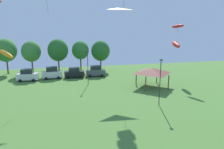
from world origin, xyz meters
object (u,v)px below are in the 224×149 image
at_px(kite_flying_5, 178,26).
at_px(light_post_0, 88,65).
at_px(kite_flying_10, 6,54).
at_px(treeline_tree_5, 101,51).
at_px(treeline_tree_3, 58,50).
at_px(parked_car_third_from_left, 74,73).
at_px(park_pavilion, 152,71).
at_px(light_post_3, 160,80).
at_px(treeline_tree_4, 80,50).
at_px(parked_car_rightmost_in_row, 96,71).
at_px(kite_flying_4, 176,44).
at_px(parked_car_second_from_left, 52,73).
at_px(treeline_tree_2, 31,52).
at_px(kite_flying_2, 118,15).
at_px(treeline_tree_1, 6,50).
at_px(parked_car_leftmost, 28,75).

relative_size(kite_flying_5, light_post_0, 0.44).
bearing_deg(kite_flying_10, kite_flying_5, -0.77).
distance_m(kite_flying_5, treeline_tree_5, 20.88).
relative_size(kite_flying_5, kite_flying_10, 0.94).
relative_size(treeline_tree_3, treeline_tree_5, 1.07).
bearing_deg(treeline_tree_3, parked_car_third_from_left, -62.18).
distance_m(park_pavilion, treeline_tree_3, 24.89).
bearing_deg(light_post_3, treeline_tree_4, 106.26).
distance_m(parked_car_rightmost_in_row, light_post_0, 7.68).
bearing_deg(light_post_0, park_pavilion, -21.17).
relative_size(kite_flying_4, kite_flying_10, 1.43).
xyz_separation_m(parked_car_second_from_left, treeline_tree_2, (-4.96, 7.44, 4.19)).
distance_m(kite_flying_2, treeline_tree_3, 19.22).
relative_size(light_post_0, treeline_tree_3, 0.81).
bearing_deg(parked_car_third_from_left, kite_flying_2, -33.31).
distance_m(kite_flying_4, parked_car_third_from_left, 23.04).
bearing_deg(parked_car_rightmost_in_row, park_pavilion, -43.85).
xyz_separation_m(park_pavilion, treeline_tree_1, (-29.67, 19.55, 2.76)).
bearing_deg(park_pavilion, treeline_tree_5, 109.07).
distance_m(kite_flying_10, light_post_3, 26.43).
bearing_deg(treeline_tree_4, kite_flying_5, -39.94).
height_order(kite_flying_4, treeline_tree_1, treeline_tree_1).
relative_size(kite_flying_2, treeline_tree_1, 0.44).
relative_size(parked_car_rightmost_in_row, light_post_0, 0.68).
bearing_deg(kite_flying_2, kite_flying_10, -178.24).
height_order(kite_flying_4, park_pavilion, kite_flying_4).
bearing_deg(kite_flying_4, treeline_tree_1, 156.31).
relative_size(kite_flying_4, light_post_3, 0.70).
distance_m(parked_car_third_from_left, park_pavilion, 17.89).
relative_size(kite_flying_5, treeline_tree_4, 0.38).
bearing_deg(treeline_tree_2, kite_flying_2, -37.79).
bearing_deg(treeline_tree_4, parked_car_leftmost, -143.98).
relative_size(treeline_tree_2, treeline_tree_3, 0.94).
distance_m(parked_car_third_from_left, treeline_tree_5, 11.20).
bearing_deg(parked_car_rightmost_in_row, kite_flying_5, -17.84).
bearing_deg(treeline_tree_2, kite_flying_5, -26.24).
bearing_deg(treeline_tree_4, treeline_tree_5, -9.57).
relative_size(parked_car_third_from_left, light_post_0, 0.65).
relative_size(park_pavilion, treeline_tree_3, 0.71).
relative_size(treeline_tree_3, treeline_tree_4, 1.08).
distance_m(kite_flying_2, treeline_tree_1, 29.40).
relative_size(parked_car_rightmost_in_row, treeline_tree_4, 0.58).
distance_m(kite_flying_5, parked_car_third_from_left, 24.51).
relative_size(kite_flying_5, parked_car_third_from_left, 0.68).
bearing_deg(treeline_tree_4, park_pavilion, -58.89).
height_order(parked_car_leftmost, light_post_0, light_post_0).
bearing_deg(treeline_tree_3, park_pavilion, -45.61).
bearing_deg(parked_car_second_from_left, parked_car_third_from_left, -6.94).
height_order(kite_flying_2, parked_car_third_from_left, kite_flying_2).
xyz_separation_m(kite_flying_10, parked_car_leftmost, (2.11, 6.40, -5.27)).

